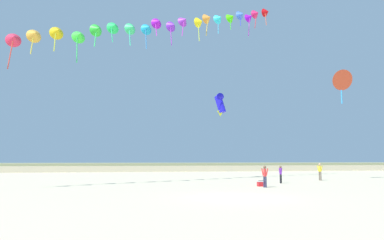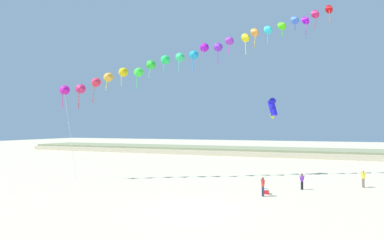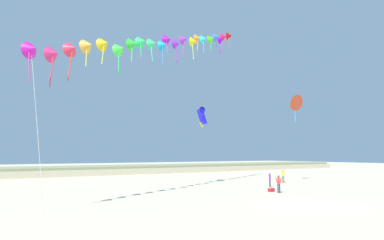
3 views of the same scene
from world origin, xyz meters
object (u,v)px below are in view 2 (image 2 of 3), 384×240
Objects in this scene: person_near_right at (263,185)px; beach_cooler at (266,191)px; person_near_left at (363,177)px; large_kite_low_lead at (273,108)px; person_mid_center at (302,180)px.

beach_cooler is at bearing 84.89° from person_near_right.
beach_cooler is (-8.58, -6.22, -0.78)m from person_near_left.
person_near_right is 1.30m from beach_cooler.
large_kite_low_lead is 13.75m from beach_cooler.
person_mid_center is at bearing 45.62° from beach_cooler.
large_kite_low_lead is (-3.43, 8.01, 7.46)m from person_mid_center.
person_near_left is 10.63m from beach_cooler.
person_near_left is 6.42m from person_mid_center.
person_mid_center is 4.34m from beach_cooler.
person_near_left reaches higher than person_near_right.
large_kite_low_lead is 4.66× the size of beach_cooler.
beach_cooler is (0.43, -11.07, -8.13)m from large_kite_low_lead.
large_kite_low_lead is (-0.33, 12.14, 7.40)m from person_near_right.
person_mid_center is 0.57× the size of large_kite_low_lead.
beach_cooler is at bearing -144.08° from person_near_left.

